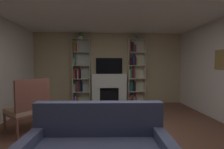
# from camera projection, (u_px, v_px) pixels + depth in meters

# --- Properties ---
(ground_plane) EXTENTS (7.41, 7.41, 0.00)m
(ground_plane) POSITION_uv_depth(u_px,v_px,m) (116.00, 145.00, 2.81)
(ground_plane) COLOR brown
(wall_back_accent) EXTENTS (5.37, 0.06, 2.52)m
(wall_back_accent) POSITION_uv_depth(u_px,v_px,m) (109.00, 69.00, 5.84)
(wall_back_accent) COLOR tan
(wall_back_accent) RESTS_ON ground_plane
(fireplace) EXTENTS (1.31, 0.53, 1.08)m
(fireplace) POSITION_uv_depth(u_px,v_px,m) (109.00, 88.00, 5.74)
(fireplace) COLOR white
(fireplace) RESTS_ON ground_plane
(tv) EXTENTS (0.93, 0.06, 0.56)m
(tv) POSITION_uv_depth(u_px,v_px,m) (109.00, 66.00, 5.78)
(tv) COLOR black
(tv) RESTS_ON fireplace
(bookshelf_left) EXTENTS (0.60, 0.28, 2.28)m
(bookshelf_left) POSITION_uv_depth(u_px,v_px,m) (80.00, 74.00, 5.66)
(bookshelf_left) COLOR beige
(bookshelf_left) RESTS_ON ground_plane
(bookshelf_right) EXTENTS (0.60, 0.28, 2.28)m
(bookshelf_right) POSITION_uv_depth(u_px,v_px,m) (134.00, 73.00, 5.77)
(bookshelf_right) COLOR beige
(bookshelf_right) RESTS_ON ground_plane
(potted_plant) EXTENTS (0.17, 0.17, 0.21)m
(potted_plant) POSITION_uv_depth(u_px,v_px,m) (81.00, 36.00, 5.55)
(potted_plant) COLOR beige
(potted_plant) RESTS_ON bookshelf_left
(vase_with_flowers) EXTENTS (0.10, 0.10, 0.22)m
(vase_with_flowers) POSITION_uv_depth(u_px,v_px,m) (137.00, 36.00, 5.66)
(vase_with_flowers) COLOR slate
(vase_with_flowers) RESTS_ON bookshelf_right
(armchair) EXTENTS (0.88, 0.89, 1.11)m
(armchair) POSITION_uv_depth(u_px,v_px,m) (29.00, 106.00, 3.29)
(armchair) COLOR brown
(armchair) RESTS_ON ground_plane
(coffee_table) EXTENTS (0.91, 0.40, 0.46)m
(coffee_table) POSITION_uv_depth(u_px,v_px,m) (99.00, 124.00, 2.72)
(coffee_table) COLOR brown
(coffee_table) RESTS_ON ground_plane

